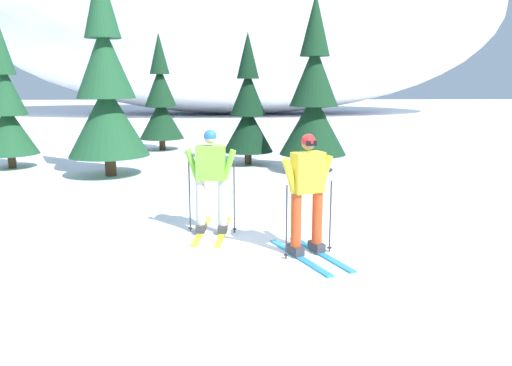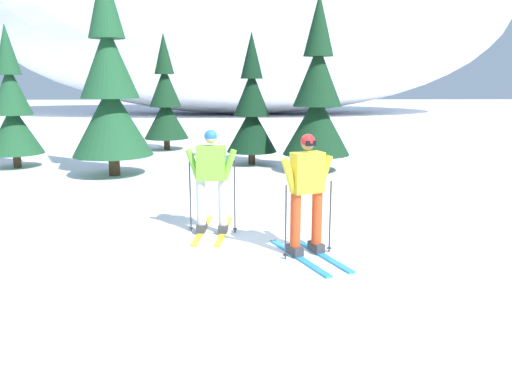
{
  "view_description": "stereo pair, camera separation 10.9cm",
  "coord_description": "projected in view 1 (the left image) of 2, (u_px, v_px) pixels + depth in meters",
  "views": [
    {
      "loc": [
        -0.16,
        -7.43,
        2.47
      ],
      "look_at": [
        0.13,
        -0.06,
        0.95
      ],
      "focal_mm": 34.9,
      "sensor_mm": 36.0,
      "label": 1
    },
    {
      "loc": [
        -0.05,
        -7.43,
        2.47
      ],
      "look_at": [
        0.13,
        -0.06,
        0.95
      ],
      "focal_mm": 34.9,
      "sensor_mm": 36.0,
      "label": 2
    }
  ],
  "objects": [
    {
      "name": "ground_plane",
      "position": [
        247.0,
        242.0,
        7.77
      ],
      "size": [
        120.0,
        120.0,
        0.0
      ],
      "primitive_type": "plane",
      "color": "white"
    },
    {
      "name": "skier_lime_jacket",
      "position": [
        211.0,
        179.0,
        8.03
      ],
      "size": [
        0.84,
        1.69,
        1.71
      ],
      "color": "gold",
      "rests_on": "ground"
    },
    {
      "name": "skier_yellow_jacket",
      "position": [
        308.0,
        192.0,
        7.03
      ],
      "size": [
        1.05,
        1.67,
        1.75
      ],
      "color": "#2893CC",
      "rests_on": "ground"
    },
    {
      "name": "pine_tree_far_left",
      "position": [
        7.0,
        109.0,
        13.99
      ],
      "size": [
        1.56,
        1.56,
        4.03
      ],
      "color": "#47301E",
      "rests_on": "ground"
    },
    {
      "name": "pine_tree_center_left",
      "position": [
        106.0,
        89.0,
        12.73
      ],
      "size": [
        2.08,
        2.08,
        5.38
      ],
      "color": "#47301E",
      "rests_on": "ground"
    },
    {
      "name": "pine_tree_center",
      "position": [
        161.0,
        102.0,
        17.77
      ],
      "size": [
        1.59,
        1.59,
        4.13
      ],
      "color": "#47301E",
      "rests_on": "ground"
    },
    {
      "name": "pine_tree_center_right",
      "position": [
        248.0,
        110.0,
        14.66
      ],
      "size": [
        1.49,
        1.49,
        3.86
      ],
      "color": "#47301E",
      "rests_on": "ground"
    },
    {
      "name": "pine_tree_far_right",
      "position": [
        314.0,
        99.0,
        13.46
      ],
      "size": [
        1.83,
        1.83,
        4.75
      ],
      "color": "#47301E",
      "rests_on": "ground"
    },
    {
      "name": "snow_ridge_background",
      "position": [
        239.0,
        4.0,
        36.27
      ],
      "size": [
        39.11,
        17.51,
        15.9
      ],
      "primitive_type": "ellipsoid",
      "color": "white",
      "rests_on": "ground"
    }
  ]
}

